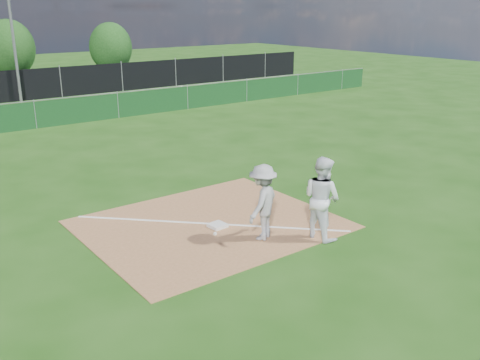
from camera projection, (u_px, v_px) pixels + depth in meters
name	position (u px, v px, depth m)	size (l,w,h in m)	color
ground	(78.00, 151.00, 20.34)	(90.00, 90.00, 0.00)	#1B470F
infield_dirt	(210.00, 224.00, 13.51)	(6.00, 5.00, 0.02)	#99653D
foul_line	(210.00, 224.00, 13.50)	(0.08, 7.00, 0.01)	white
green_fence	(35.00, 115.00, 23.95)	(44.00, 0.05, 1.20)	#0F3816
light_pole	(12.00, 30.00, 29.60)	(0.16, 0.16, 8.00)	slate
first_base	(218.00, 225.00, 13.30)	(0.39, 0.39, 0.08)	silver
play_at_first	(263.00, 202.00, 12.41)	(2.32, 1.13, 1.81)	#B0B0B2
runner	(322.00, 198.00, 12.49)	(0.97, 0.75, 1.99)	white
car_right	(71.00, 76.00, 37.20)	(1.67, 4.12, 1.20)	black
tree_mid	(9.00, 48.00, 39.95)	(3.70, 3.70, 4.39)	#382316
tree_right	(111.00, 47.00, 43.39)	(3.42, 3.42, 4.06)	#382316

